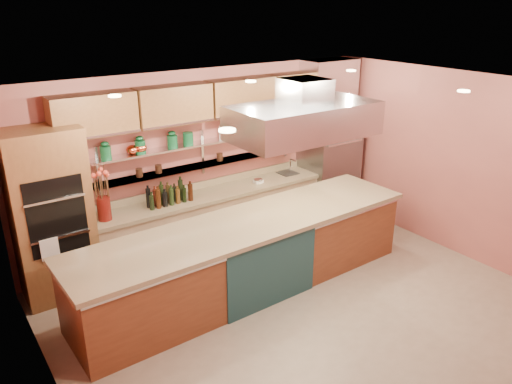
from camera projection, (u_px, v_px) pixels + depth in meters
floor at (304, 309)px, 6.49m from camera, size 6.00×5.00×0.02m
ceiling at (312, 92)px, 5.47m from camera, size 6.00×5.00×0.02m
wall_back at (205, 158)px, 7.89m from camera, size 6.00×0.04×2.80m
wall_front at (507, 308)px, 4.07m from camera, size 6.00×0.04×2.80m
wall_left at (47, 287)px, 4.37m from camera, size 0.04×5.00×2.80m
wall_right at (458, 165)px, 7.58m from camera, size 0.04×5.00×2.80m
oven_stack at (52, 216)px, 6.42m from camera, size 0.95×0.64×2.30m
refrigerator at (329, 160)px, 8.99m from camera, size 0.95×0.72×2.10m
back_counter at (213, 219)px, 7.97m from camera, size 3.84×0.64×0.93m
wall_shelf_lower at (206, 164)px, 7.78m from camera, size 3.60×0.26×0.03m
wall_shelf_upper at (205, 142)px, 7.65m from camera, size 3.60×0.26×0.03m
upper_cabinets at (208, 100)px, 7.41m from camera, size 4.60×0.36×0.55m
range_hood at (304, 120)px, 6.62m from camera, size 2.00×1.00×0.45m
ceiling_downlights at (301, 92)px, 5.63m from camera, size 4.00×2.80×0.02m
island at (249, 255)px, 6.77m from camera, size 4.85×1.18×1.01m
flower_vase at (104, 209)px, 6.78m from camera, size 0.21×0.21×0.33m
oil_bottle_cluster at (170, 196)px, 7.32m from camera, size 0.77×0.36×0.24m
kitchen_scale at (258, 180)px, 8.20m from camera, size 0.16×0.13×0.08m
bar_faucet at (290, 166)px, 8.64m from camera, size 0.04×0.04×0.24m
copper_kettle at (132, 150)px, 7.00m from camera, size 0.20×0.20×0.13m
green_canister at (188, 138)px, 7.46m from camera, size 0.15×0.15×0.18m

